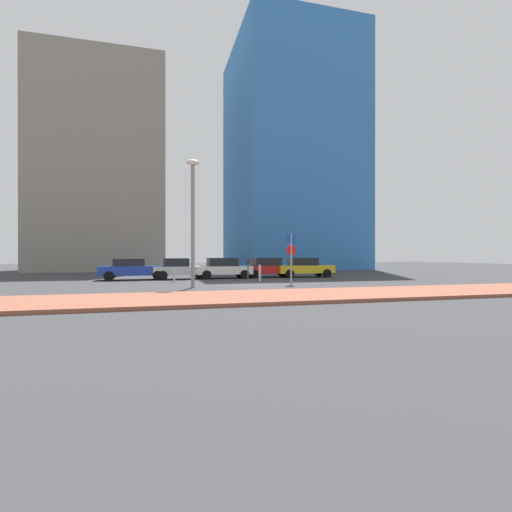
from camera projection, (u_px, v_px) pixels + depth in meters
The scene contains 14 objects.
ground_plane at pixel (244, 284), 21.52m from camera, with size 120.00×120.00×0.00m, color #38383A.
sidewalk_brick at pixel (282, 296), 14.86m from camera, with size 40.00×4.42×0.14m, color #93513D.
parked_car_blue at pixel (133, 269), 25.53m from camera, with size 4.59×2.04×1.46m.
parked_car_silver at pixel (180, 269), 26.35m from camera, with size 4.05×2.01×1.48m.
parked_car_white at pixel (223, 268), 27.12m from camera, with size 4.02×1.99×1.50m.
parked_car_red at pixel (268, 267), 28.48m from camera, with size 4.08×2.08×1.49m.
parked_car_yellow at pixel (304, 267), 28.66m from camera, with size 4.41×2.08×1.50m.
parking_sign_post at pixel (291, 253), 21.49m from camera, with size 0.60×0.10×2.92m.
parking_meter at pixel (248, 267), 24.27m from camera, with size 0.18×0.14×1.44m.
street_lamp at pixel (193, 212), 19.36m from camera, with size 0.70×0.36×6.70m.
traffic_bollard_near at pixel (174, 275), 23.34m from camera, with size 0.13×0.13×0.94m, color #B7B7BC.
traffic_bollard_mid at pixel (260, 273), 24.06m from camera, with size 0.15×0.15×1.07m, color #B7B7BC.
building_colorful_midrise at pixel (289, 158), 49.05m from camera, with size 14.38×17.96×29.05m, color #3372BF.
building_under_construction at pixel (104, 171), 42.59m from camera, with size 13.42×12.85×22.72m, color gray.
Camera 1 is at (-4.85, -20.97, 1.72)m, focal length 26.05 mm.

